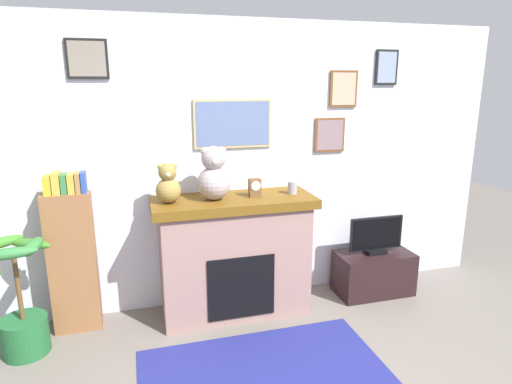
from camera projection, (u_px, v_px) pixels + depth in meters
The scene contains 11 objects.
back_wall at pixel (239, 165), 4.05m from camera, with size 5.20×0.15×2.60m.
fireplace at pixel (234, 255), 3.90m from camera, with size 1.41×0.59×1.08m.
bookshelf at pixel (72, 257), 3.57m from camera, with size 0.37×0.16×1.38m.
potted_plant at pixel (22, 311), 3.31m from camera, with size 0.58×0.62×0.94m.
tv_stand at pixel (373, 273), 4.33m from camera, with size 0.75×0.40×0.42m, color black.
television at pixel (376, 236), 4.23m from camera, with size 0.55×0.14×0.37m.
area_rug at pixel (264, 373), 3.15m from camera, with size 1.79×1.05×0.01m, color navy.
candle_jar at pixel (292, 188), 3.88m from camera, with size 0.08×0.08×0.11m, color gray.
mantel_clock at pixel (255, 188), 3.78m from camera, with size 0.10×0.08×0.16m.
teddy_bear_grey at pixel (168, 185), 3.57m from camera, with size 0.21×0.21×0.34m.
teddy_bear_cream at pixel (214, 176), 3.65m from camera, with size 0.28×0.28×0.46m.
Camera 1 is at (-0.94, -1.88, 2.05)m, focal length 30.44 mm.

